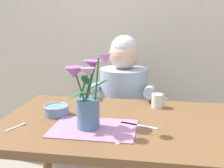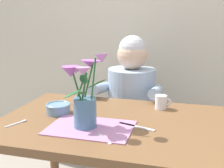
# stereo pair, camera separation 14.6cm
# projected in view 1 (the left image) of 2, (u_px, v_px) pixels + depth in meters

# --- Properties ---
(wood_panel_backdrop) EXTENTS (4.00, 0.10, 2.50)m
(wood_panel_backdrop) POSITION_uv_depth(u_px,v_px,m) (136.00, 18.00, 2.34)
(wood_panel_backdrop) COLOR beige
(wood_panel_backdrop) RESTS_ON ground_plane
(dining_table) EXTENTS (1.20, 0.80, 0.74)m
(dining_table) POSITION_uv_depth(u_px,v_px,m) (117.00, 138.00, 1.47)
(dining_table) COLOR brown
(dining_table) RESTS_ON ground_plane
(seated_person) EXTENTS (0.45, 0.47, 1.14)m
(seated_person) POSITION_uv_depth(u_px,v_px,m) (123.00, 114.00, 2.09)
(seated_person) COLOR #4C4C56
(seated_person) RESTS_ON ground_plane
(striped_placemat) EXTENTS (0.40, 0.28, 0.00)m
(striped_placemat) POSITION_uv_depth(u_px,v_px,m) (94.00, 128.00, 1.34)
(striped_placemat) COLOR #B275A3
(striped_placemat) RESTS_ON dining_table
(flower_vase) EXTENTS (0.24, 0.24, 0.36)m
(flower_vase) POSITION_uv_depth(u_px,v_px,m) (87.00, 96.00, 1.32)
(flower_vase) COLOR teal
(flower_vase) RESTS_ON dining_table
(ceramic_bowl) EXTENTS (0.14, 0.14, 0.06)m
(ceramic_bowl) POSITION_uv_depth(u_px,v_px,m) (57.00, 110.00, 1.52)
(ceramic_bowl) COLOR #6689A8
(ceramic_bowl) RESTS_ON dining_table
(dinner_knife) EXTENTS (0.19, 0.07, 0.00)m
(dinner_knife) POSITION_uv_depth(u_px,v_px,m) (139.00, 126.00, 1.38)
(dinner_knife) COLOR silver
(dinner_knife) RESTS_ON dining_table
(coffee_cup) EXTENTS (0.09, 0.07, 0.08)m
(coffee_cup) POSITION_uv_depth(u_px,v_px,m) (158.00, 101.00, 1.66)
(coffee_cup) COLOR silver
(coffee_cup) RESTS_ON dining_table
(spoon_0) EXTENTS (0.09, 0.10, 0.01)m
(spoon_0) POSITION_uv_depth(u_px,v_px,m) (109.00, 137.00, 1.24)
(spoon_0) COLOR silver
(spoon_0) RESTS_ON dining_table
(spoon_1) EXTENTS (0.06, 0.11, 0.01)m
(spoon_1) POSITION_uv_depth(u_px,v_px,m) (19.00, 126.00, 1.38)
(spoon_1) COLOR silver
(spoon_1) RESTS_ON dining_table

